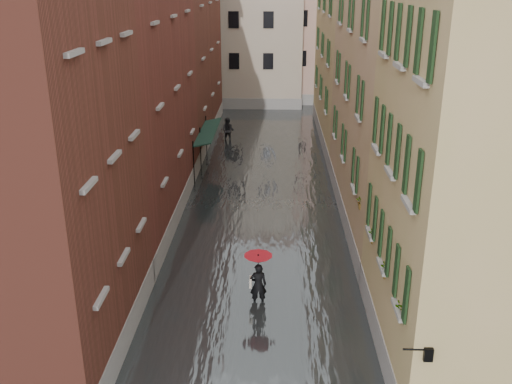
# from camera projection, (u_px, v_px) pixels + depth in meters

# --- Properties ---
(ground) EXTENTS (120.00, 120.00, 0.00)m
(ground) POSITION_uv_depth(u_px,v_px,m) (255.00, 317.00, 20.37)
(ground) COLOR #555557
(ground) RESTS_ON ground
(floodwater) EXTENTS (10.00, 60.00, 0.20)m
(floodwater) POSITION_uv_depth(u_px,v_px,m) (263.00, 189.00, 32.49)
(floodwater) COLOR #3D4244
(floodwater) RESTS_ON ground
(building_left_near) EXTENTS (6.00, 8.00, 13.00)m
(building_left_near) POSITION_uv_depth(u_px,v_px,m) (10.00, 158.00, 16.43)
(building_left_near) COLOR brown
(building_left_near) RESTS_ON ground
(building_left_mid) EXTENTS (6.00, 14.00, 12.50)m
(building_left_mid) POSITION_uv_depth(u_px,v_px,m) (113.00, 94.00, 26.80)
(building_left_mid) COLOR maroon
(building_left_mid) RESTS_ON ground
(building_left_far) EXTENTS (6.00, 16.00, 14.00)m
(building_left_far) POSITION_uv_depth(u_px,v_px,m) (168.00, 43.00, 40.57)
(building_left_far) COLOR brown
(building_left_far) RESTS_ON ground
(building_right_near) EXTENTS (6.00, 8.00, 11.50)m
(building_right_near) POSITION_uv_depth(u_px,v_px,m) (497.00, 188.00, 16.25)
(building_right_near) COLOR tan
(building_right_near) RESTS_ON ground
(building_right_mid) EXTENTS (6.00, 14.00, 13.00)m
(building_right_mid) POSITION_uv_depth(u_px,v_px,m) (413.00, 91.00, 26.27)
(building_right_mid) COLOR tan
(building_right_mid) RESTS_ON ground
(building_right_far) EXTENTS (6.00, 16.00, 11.50)m
(building_right_far) POSITION_uv_depth(u_px,v_px,m) (365.00, 62.00, 40.57)
(building_right_far) COLOR tan
(building_right_far) RESTS_ON ground
(building_end_cream) EXTENTS (12.00, 9.00, 13.00)m
(building_end_cream) POSITION_uv_depth(u_px,v_px,m) (237.00, 33.00, 53.71)
(building_end_cream) COLOR beige
(building_end_cream) RESTS_ON ground
(building_end_pink) EXTENTS (10.00, 9.00, 12.00)m
(building_end_pink) POSITION_uv_depth(u_px,v_px,m) (331.00, 37.00, 55.48)
(building_end_pink) COLOR #C9A38D
(building_end_pink) RESTS_ON ground
(awning_near) EXTENTS (1.09, 3.17, 2.80)m
(awning_near) POSITION_uv_depth(u_px,v_px,m) (204.00, 139.00, 33.52)
(awning_near) COLOR #173428
(awning_near) RESTS_ON ground
(awning_far) EXTENTS (1.09, 3.21, 2.80)m
(awning_far) POSITION_uv_depth(u_px,v_px,m) (210.00, 127.00, 36.40)
(awning_far) COLOR #173428
(awning_far) RESTS_ON ground
(wall_lantern) EXTENTS (0.71, 0.22, 0.35)m
(wall_lantern) POSITION_uv_depth(u_px,v_px,m) (427.00, 353.00, 13.56)
(wall_lantern) COLOR black
(wall_lantern) RESTS_ON ground
(window_planters) EXTENTS (0.59, 8.51, 0.84)m
(window_planters) POSITION_uv_depth(u_px,v_px,m) (382.00, 240.00, 18.24)
(window_planters) COLOR brown
(window_planters) RESTS_ON ground
(pedestrian_main) EXTENTS (1.04, 1.04, 2.06)m
(pedestrian_main) POSITION_uv_depth(u_px,v_px,m) (258.00, 275.00, 20.67)
(pedestrian_main) COLOR black
(pedestrian_main) RESTS_ON ground
(pedestrian_far) EXTENTS (1.05, 0.90, 1.86)m
(pedestrian_far) POSITION_uv_depth(u_px,v_px,m) (228.00, 131.00, 41.53)
(pedestrian_far) COLOR black
(pedestrian_far) RESTS_ON ground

